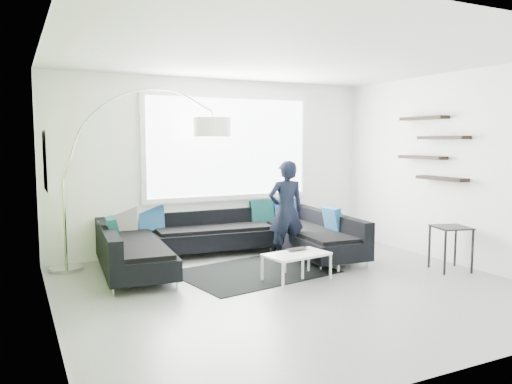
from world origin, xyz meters
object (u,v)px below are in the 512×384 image
coffee_table (305,263)px  arc_lamp (63,179)px  laptop (299,250)px  sectional_sofa (228,240)px  side_table (450,249)px  person (286,211)px

coffee_table → arc_lamp: (-2.83, 1.73, 1.10)m
arc_lamp → laptop: bearing=-18.1°
sectional_sofa → side_table: sectional_sofa is taller
side_table → person: bearing=139.4°
person → laptop: 1.00m
sectional_sofa → coffee_table: sectional_sofa is taller
side_table → coffee_table: bearing=162.3°
coffee_table → arc_lamp: arc_lamp is taller
side_table → laptop: (-2.06, 0.65, 0.05)m
coffee_table → person: bearing=67.4°
sectional_sofa → coffee_table: 1.30m
coffee_table → person: 1.08m
sectional_sofa → laptop: 1.24m
arc_lamp → person: size_ratio=1.69×
coffee_table → person: person is taller
arc_lamp → coffee_table: bearing=-17.6°
sectional_sofa → person: bearing=-11.3°
sectional_sofa → person: size_ratio=2.48×
side_table → sectional_sofa: bearing=146.2°
sectional_sofa → coffee_table: size_ratio=3.49×
side_table → person: 2.38m
coffee_table → side_table: bearing=-26.7°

